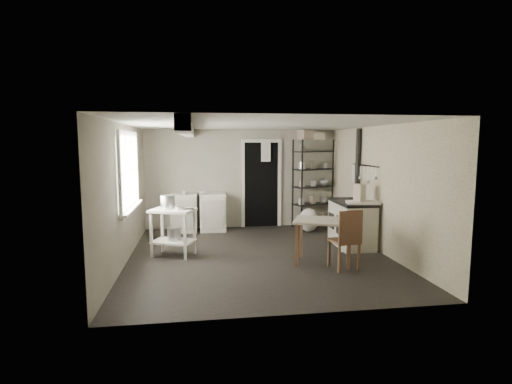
{
  "coord_description": "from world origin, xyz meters",
  "views": [
    {
      "loc": [
        -1.06,
        -6.82,
        1.98
      ],
      "look_at": [
        0.0,
        0.3,
        1.1
      ],
      "focal_mm": 28.0,
      "sensor_mm": 36.0,
      "label": 1
    }
  ],
  "objects": [
    {
      "name": "flour_sack",
      "position": [
        1.41,
        1.74,
        0.24
      ],
      "size": [
        0.53,
        0.49,
        0.53
      ],
      "primitive_type": "ellipsoid",
      "rotation": [
        0.0,
        0.0,
        0.3
      ],
      "color": "white",
      "rests_on": "ground"
    },
    {
      "name": "base_cabinets",
      "position": [
        -1.04,
        2.18,
        0.46
      ],
      "size": [
        1.3,
        0.57,
        0.85
      ],
      "primitive_type": null,
      "rotation": [
        0.0,
        0.0,
        -0.01
      ],
      "color": "beige",
      "rests_on": "ground"
    },
    {
      "name": "work_table",
      "position": [
        1.0,
        -0.6,
        0.38
      ],
      "size": [
        1.14,
        0.99,
        0.73
      ],
      "primitive_type": null,
      "rotation": [
        0.0,
        0.0,
        -0.39
      ],
      "color": "beige",
      "rests_on": "ground"
    },
    {
      "name": "table_cup",
      "position": [
        1.24,
        -0.72,
        0.8
      ],
      "size": [
        0.12,
        0.12,
        0.09
      ],
      "primitive_type": "imported",
      "rotation": [
        0.0,
        0.0,
        0.31
      ],
      "color": "silver",
      "rests_on": "work_table"
    },
    {
      "name": "stove",
      "position": [
        1.88,
        0.4,
        0.44
      ],
      "size": [
        0.64,
        1.13,
        0.87
      ],
      "primitive_type": null,
      "rotation": [
        0.0,
        0.0,
        -0.02
      ],
      "color": "beige",
      "rests_on": "ground"
    },
    {
      "name": "storage_box_a",
      "position": [
        1.49,
        2.33,
        2.01
      ],
      "size": [
        0.4,
        0.38,
        0.22
      ],
      "primitive_type": "cube",
      "rotation": [
        0.0,
        0.0,
        0.38
      ],
      "color": "beige",
      "rests_on": "shelf_rack"
    },
    {
      "name": "mixing_bowl",
      "position": [
        -0.97,
        2.15,
        0.95
      ],
      "size": [
        0.33,
        0.33,
        0.07
      ],
      "primitive_type": "imported",
      "rotation": [
        0.0,
        0.0,
        0.19
      ],
      "color": "silver",
      "rests_on": "base_cabinets"
    },
    {
      "name": "bucket",
      "position": [
        -1.48,
        0.21,
        0.39
      ],
      "size": [
        0.28,
        0.28,
        0.25
      ],
      "primitive_type": "cylinder",
      "rotation": [
        0.0,
        0.0,
        0.24
      ],
      "color": "silver",
      "rests_on": "prep_table"
    },
    {
      "name": "storage_box_b",
      "position": [
        1.79,
        2.32,
        1.99
      ],
      "size": [
        0.3,
        0.29,
        0.16
      ],
      "primitive_type": "cube",
      "rotation": [
        0.0,
        0.0,
        -0.21
      ],
      "color": "beige",
      "rests_on": "shelf_rack"
    },
    {
      "name": "oats_box",
      "position": [
        1.9,
        0.09,
        1.01
      ],
      "size": [
        0.18,
        0.23,
        0.31
      ],
      "primitive_type": "cube",
      "rotation": [
        0.0,
        0.0,
        0.28
      ],
      "color": "beige",
      "rests_on": "side_ledge"
    },
    {
      "name": "wall_left",
      "position": [
        -2.25,
        0.0,
        1.15
      ],
      "size": [
        0.02,
        5.0,
        2.3
      ],
      "primitive_type": "cube",
      "color": "#A9A590",
      "rests_on": "ground"
    },
    {
      "name": "utensil_rail",
      "position": [
        2.19,
        0.6,
        1.55
      ],
      "size": [
        0.06,
        1.2,
        0.44
      ],
      "primitive_type": null,
      "color": "silver",
      "rests_on": "wall_right"
    },
    {
      "name": "ceiling_beam",
      "position": [
        -1.2,
        0.0,
        2.2
      ],
      "size": [
        0.18,
        5.0,
        0.18
      ],
      "primitive_type": null,
      "color": "white",
      "rests_on": "ceiling"
    },
    {
      "name": "wall_right",
      "position": [
        2.25,
        0.0,
        1.15
      ],
      "size": [
        0.02,
        5.0,
        2.3
      ],
      "primitive_type": "cube",
      "color": "#A9A590",
      "rests_on": "ground"
    },
    {
      "name": "shelf_jar",
      "position": [
        1.34,
        2.28,
        1.37
      ],
      "size": [
        0.11,
        0.11,
        0.19
      ],
      "primitive_type": "imported",
      "rotation": [
        0.0,
        0.0,
        -0.29
      ],
      "color": "silver",
      "rests_on": "shelf_rack"
    },
    {
      "name": "counter_cup",
      "position": [
        -1.35,
        2.06,
        0.97
      ],
      "size": [
        0.15,
        0.15,
        0.09
      ],
      "primitive_type": "imported",
      "rotation": [
        0.0,
        0.0,
        0.41
      ],
      "color": "silver",
      "rests_on": "base_cabinets"
    },
    {
      "name": "wallpaper_panel",
      "position": [
        2.24,
        0.0,
        1.15
      ],
      "size": [
        0.01,
        5.0,
        2.3
      ],
      "primitive_type": null,
      "color": "beige",
      "rests_on": "wall_right"
    },
    {
      "name": "shelf_rack",
      "position": [
        1.67,
        2.31,
        0.95
      ],
      "size": [
        1.05,
        0.74,
        2.07
      ],
      "primitive_type": null,
      "rotation": [
        0.0,
        0.0,
        0.41
      ],
      "color": "black",
      "rests_on": "ground"
    },
    {
      "name": "stockpot",
      "position": [
        -1.58,
        0.31,
        0.94
      ],
      "size": [
        0.28,
        0.28,
        0.26
      ],
      "primitive_type": "cylinder",
      "rotation": [
        0.0,
        0.0,
        0.17
      ],
      "color": "silver",
      "rests_on": "prep_table"
    },
    {
      "name": "side_ledge",
      "position": [
        1.95,
        0.05,
        0.43
      ],
      "size": [
        0.65,
        0.44,
        0.92
      ],
      "primitive_type": null,
      "rotation": [
        0.0,
        0.0,
        -0.2
      ],
      "color": "white",
      "rests_on": "ground"
    },
    {
      "name": "floor",
      "position": [
        0.0,
        0.0,
        0.0
      ],
      "size": [
        5.0,
        5.0,
        0.0
      ],
      "primitive_type": "plane",
      "color": "black",
      "rests_on": "ground"
    },
    {
      "name": "stovepipe",
      "position": [
        2.18,
        0.89,
        1.59
      ],
      "size": [
        0.15,
        0.15,
        1.42
      ],
      "primitive_type": null,
      "rotation": [
        0.0,
        0.0,
        -0.43
      ],
      "color": "black",
      "rests_on": "stove"
    },
    {
      "name": "ceiling",
      "position": [
        0.0,
        0.0,
        2.3
      ],
      "size": [
        5.0,
        5.0,
        0.0
      ],
      "primitive_type": "plane",
      "rotation": [
        3.14,
        0.0,
        0.0
      ],
      "color": "white",
      "rests_on": "wall_back"
    },
    {
      "name": "window",
      "position": [
        -2.22,
        0.2,
        1.5
      ],
      "size": [
        0.12,
        1.76,
        1.28
      ],
      "primitive_type": null,
      "color": "white",
      "rests_on": "wall_left"
    },
    {
      "name": "wall_back",
      "position": [
        0.0,
        2.5,
        1.15
      ],
      "size": [
        4.5,
        0.02,
        2.3
      ],
      "primitive_type": "cube",
      "color": "#A9A590",
      "rests_on": "ground"
    },
    {
      "name": "doorway",
      "position": [
        0.45,
        2.47,
        1.0
      ],
      "size": [
        0.96,
        0.1,
        2.08
      ],
      "primitive_type": null,
      "color": "white",
      "rests_on": "ground"
    },
    {
      "name": "floor_crock",
      "position": [
        1.6,
        0.02,
        0.07
      ],
      "size": [
        0.13,
        0.13,
        0.16
      ],
      "primitive_type": "cylinder",
      "rotation": [
        0.0,
        0.0,
        0.02
      ],
      "color": "silver",
      "rests_on": "ground"
    },
    {
      "name": "wall_front",
      "position": [
        0.0,
        -2.5,
        1.15
      ],
      "size": [
        4.5,
        0.02,
        2.3
      ],
      "primitive_type": "cube",
      "color": "#A9A590",
      "rests_on": "ground"
    },
    {
      "name": "saucepan",
      "position": [
        -1.36,
        0.12,
        0.85
      ],
      "size": [
        0.19,
        0.19,
        0.09
      ],
      "primitive_type": "cylinder",
      "rotation": [
        0.0,
        0.0,
        -0.12
      ],
      "color": "silver",
      "rests_on": "prep_table"
    },
    {
      "name": "chair",
      "position": [
        1.22,
        -0.93,
        0.48
      ],
      "size": [
        0.45,
        0.47,
        0.96
      ],
      "primitive_type": null,
      "rotation": [
        0.0,
        0.0,
        0.14
      ],
      "color": "brown",
      "rests_on": "ground"
    },
    {
      "name": "prep_table",
      "position": [
        -1.49,
        0.21,
        0.4
      ],
      "size": [
        0.87,
        0.76,
        0.84
      ],
      "primitive_type": null,
      "rotation": [
        0.0,
        0.0,
        -0.38
      ],
      "color": "white",
      "rests_on": "ground"
    }
  ]
}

